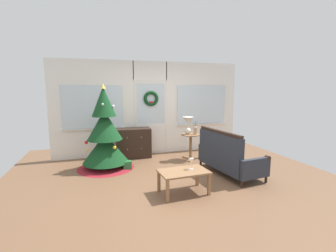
# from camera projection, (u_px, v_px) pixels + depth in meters

# --- Properties ---
(ground_plane) EXTENTS (6.76, 6.76, 0.00)m
(ground_plane) POSITION_uv_depth(u_px,v_px,m) (173.00, 179.00, 4.89)
(ground_plane) COLOR brown
(back_wall_with_door) EXTENTS (5.20, 0.19, 2.55)m
(back_wall_with_door) POSITION_uv_depth(u_px,v_px,m) (150.00, 108.00, 6.67)
(back_wall_with_door) COLOR white
(back_wall_with_door) RESTS_ON ground
(christmas_tree) EXTENTS (1.29, 1.29, 1.93)m
(christmas_tree) POSITION_uv_depth(u_px,v_px,m) (105.00, 138.00, 5.45)
(christmas_tree) COLOR #4C331E
(christmas_tree) RESTS_ON ground
(dresser_cabinet) EXTENTS (0.92, 0.47, 0.78)m
(dresser_cabinet) POSITION_uv_depth(u_px,v_px,m) (134.00, 143.00, 6.38)
(dresser_cabinet) COLOR black
(dresser_cabinet) RESTS_ON ground
(settee_sofa) EXTENTS (0.89, 1.61, 0.96)m
(settee_sofa) POSITION_uv_depth(u_px,v_px,m) (226.00, 157.00, 5.10)
(settee_sofa) COLOR black
(settee_sofa) RESTS_ON ground
(side_table) EXTENTS (0.50, 0.48, 0.66)m
(side_table) POSITION_uv_depth(u_px,v_px,m) (191.00, 141.00, 6.17)
(side_table) COLOR #8E6642
(side_table) RESTS_ON ground
(table_lamp) EXTENTS (0.28, 0.28, 0.44)m
(table_lamp) POSITION_uv_depth(u_px,v_px,m) (188.00, 123.00, 6.11)
(table_lamp) COLOR silver
(table_lamp) RESTS_ON side_table
(flower_vase) EXTENTS (0.11, 0.10, 0.35)m
(flower_vase) POSITION_uv_depth(u_px,v_px,m) (195.00, 130.00, 6.09)
(flower_vase) COLOR tan
(flower_vase) RESTS_ON side_table
(coffee_table) EXTENTS (0.87, 0.58, 0.41)m
(coffee_table) POSITION_uv_depth(u_px,v_px,m) (184.00, 174.00, 4.16)
(coffee_table) COLOR #8E6642
(coffee_table) RESTS_ON ground
(wine_glass) EXTENTS (0.08, 0.08, 0.20)m
(wine_glass) POSITION_uv_depth(u_px,v_px,m) (191.00, 161.00, 4.22)
(wine_glass) COLOR silver
(wine_glass) RESTS_ON coffee_table
(gift_box) EXTENTS (0.19, 0.17, 0.19)m
(gift_box) POSITION_uv_depth(u_px,v_px,m) (127.00, 165.00, 5.47)
(gift_box) COLOR #266633
(gift_box) RESTS_ON ground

